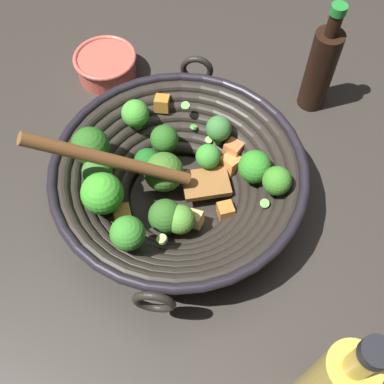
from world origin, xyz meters
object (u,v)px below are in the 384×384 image
at_px(soy_sauce_bottle, 321,68).
at_px(cooking_oil_bottle, 330,384).
at_px(wok, 177,179).
at_px(prep_bowl, 106,65).

distance_m(soy_sauce_bottle, cooking_oil_bottle, 0.50).
bearing_deg(wok, soy_sauce_bottle, 52.75).
relative_size(cooking_oil_bottle, prep_bowl, 2.27).
xyz_separation_m(soy_sauce_bottle, prep_bowl, (-0.37, -0.01, -0.06)).
bearing_deg(wok, prep_bowl, 128.22).
height_order(soy_sauce_bottle, prep_bowl, soy_sauce_bottle).
distance_m(soy_sauce_bottle, prep_bowl, 0.38).
bearing_deg(soy_sauce_bottle, cooking_oil_bottle, -85.67).
relative_size(soy_sauce_bottle, cooking_oil_bottle, 0.78).
xyz_separation_m(wok, cooking_oil_bottle, (0.22, -0.25, 0.04)).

